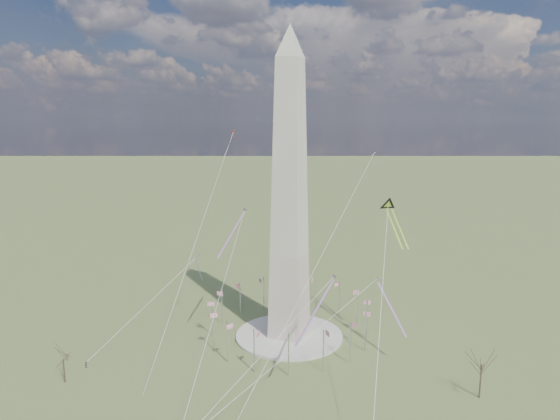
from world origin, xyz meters
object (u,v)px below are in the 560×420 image
at_px(washington_monument, 290,196).
at_px(kite_delta_black, 389,208).
at_px(person_west, 86,365).
at_px(tree_near, 482,362).

height_order(washington_monument, kite_delta_black, washington_monument).
bearing_deg(person_west, tree_near, -163.79).
distance_m(person_west, kite_delta_black, 104.79).
distance_m(washington_monument, tree_near, 72.70).
bearing_deg(washington_monument, kite_delta_black, 27.10).
bearing_deg(washington_monument, tree_near, -13.27).
relative_size(tree_near, kite_delta_black, 0.88).
distance_m(tree_near, person_west, 111.24).
bearing_deg(kite_delta_black, person_west, 4.29).
bearing_deg(kite_delta_black, washington_monument, -6.57).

